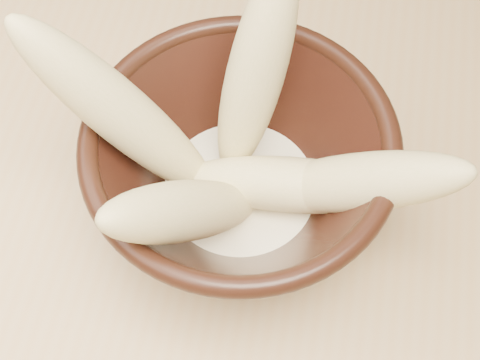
% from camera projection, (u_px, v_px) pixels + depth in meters
% --- Properties ---
extents(bowl, '(0.20, 0.20, 0.11)m').
position_uv_depth(bowl, '(240.00, 173.00, 0.44)').
color(bowl, black).
rests_on(bowl, table).
extents(milk_puddle, '(0.11, 0.11, 0.02)m').
position_uv_depth(milk_puddle, '(240.00, 192.00, 0.47)').
color(milk_puddle, beige).
rests_on(milk_puddle, bowl).
extents(banana_upright, '(0.07, 0.10, 0.16)m').
position_uv_depth(banana_upright, '(255.00, 75.00, 0.42)').
color(banana_upright, '#C9BE76').
rests_on(banana_upright, bowl).
extents(banana_left, '(0.14, 0.04, 0.17)m').
position_uv_depth(banana_left, '(123.00, 115.00, 0.40)').
color(banana_left, '#C9BE76').
rests_on(banana_left, bowl).
extents(banana_right, '(0.15, 0.05, 0.12)m').
position_uv_depth(banana_right, '(355.00, 182.00, 0.41)').
color(banana_right, '#C9BE76').
rests_on(banana_right, bowl).
extents(banana_across, '(0.15, 0.05, 0.05)m').
position_uv_depth(banana_across, '(290.00, 185.00, 0.44)').
color(banana_across, '#C9BE76').
rests_on(banana_across, bowl).
extents(banana_front, '(0.11, 0.12, 0.13)m').
position_uv_depth(banana_front, '(186.00, 211.00, 0.39)').
color(banana_front, '#C9BE76').
rests_on(banana_front, bowl).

